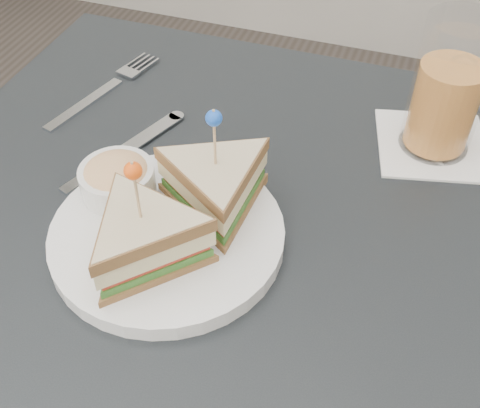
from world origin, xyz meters
name	(u,v)px	position (x,y,z in m)	size (l,w,h in m)	color
table	(229,285)	(0.00, 0.00, 0.67)	(0.80, 0.80, 0.75)	black
plate_meal	(172,213)	(-0.06, -0.02, 0.79)	(0.31, 0.31, 0.15)	white
cutlery_fork	(108,87)	(-0.26, 0.21, 0.75)	(0.07, 0.21, 0.01)	silver
cutlery_knife	(121,153)	(-0.17, 0.09, 0.75)	(0.08, 0.19, 0.01)	silver
drink_set	(447,95)	(0.19, 0.23, 0.83)	(0.16, 0.16, 0.17)	white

